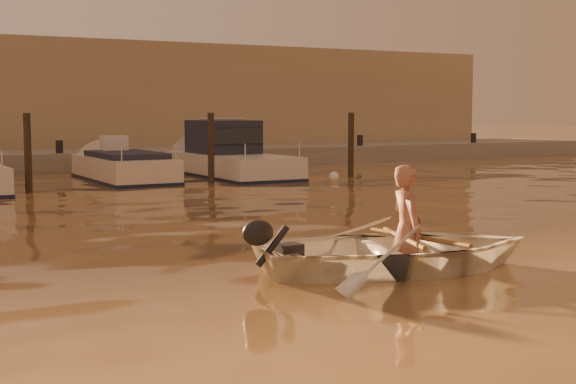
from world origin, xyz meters
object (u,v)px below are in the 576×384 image
moored_boat_3 (124,173)px  moored_boat_4 (231,156)px  dinghy (399,250)px  person (407,229)px

moored_boat_3 → moored_boat_4: moored_boat_4 is taller
moored_boat_3 → dinghy: bearing=-93.5°
person → dinghy: bearing=90.0°
person → moored_boat_4: size_ratio=0.25×
dinghy → moored_boat_4: 15.36m
dinghy → moored_boat_3: bearing=9.5°
person → moored_boat_4: moored_boat_4 is taller
moored_boat_3 → moored_boat_4: size_ratio=0.82×
person → moored_boat_4: 15.35m
dinghy → moored_boat_4: (4.38, 14.72, 0.36)m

